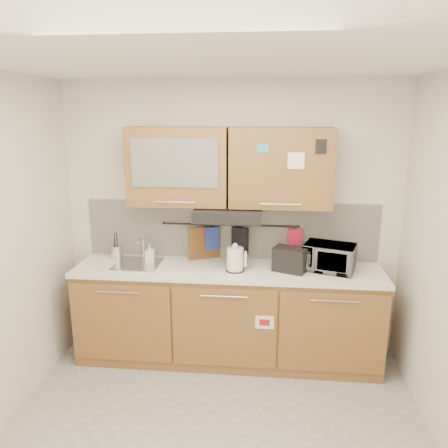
# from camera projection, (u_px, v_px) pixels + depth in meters

# --- Properties ---
(floor) EXTENTS (3.20, 3.20, 0.00)m
(floor) POSITION_uv_depth(u_px,v_px,m) (212.00, 448.00, 3.08)
(floor) COLOR #9E9993
(floor) RESTS_ON ground
(ceiling) EXTENTS (3.20, 3.20, 0.00)m
(ceiling) POSITION_uv_depth(u_px,v_px,m) (209.00, 58.00, 2.44)
(ceiling) COLOR white
(ceiling) RESTS_ON wall_back
(wall_back) EXTENTS (3.20, 0.00, 3.20)m
(wall_back) POSITION_uv_depth(u_px,v_px,m) (231.00, 220.00, 4.21)
(wall_back) COLOR silver
(wall_back) RESTS_ON ground
(base_cabinet) EXTENTS (2.80, 0.64, 0.88)m
(base_cabinet) POSITION_uv_depth(u_px,v_px,m) (227.00, 319.00, 4.13)
(base_cabinet) COLOR #9D6A37
(base_cabinet) RESTS_ON floor
(countertop) EXTENTS (2.82, 0.62, 0.04)m
(countertop) POSITION_uv_depth(u_px,v_px,m) (227.00, 270.00, 4.01)
(countertop) COLOR white
(countertop) RESTS_ON base_cabinet
(backsplash) EXTENTS (2.80, 0.02, 0.56)m
(backsplash) POSITION_uv_depth(u_px,v_px,m) (230.00, 230.00, 4.22)
(backsplash) COLOR silver
(backsplash) RESTS_ON countertop
(upper_cabinets) EXTENTS (1.82, 0.37, 0.70)m
(upper_cabinets) POSITION_uv_depth(u_px,v_px,m) (229.00, 167.00, 3.90)
(upper_cabinets) COLOR #9D6A37
(upper_cabinets) RESTS_ON wall_back
(range_hood) EXTENTS (0.60, 0.46, 0.10)m
(range_hood) POSITION_uv_depth(u_px,v_px,m) (228.00, 213.00, 3.93)
(range_hood) COLOR black
(range_hood) RESTS_ON upper_cabinets
(sink) EXTENTS (0.42, 0.40, 0.26)m
(sink) POSITION_uv_depth(u_px,v_px,m) (138.00, 264.00, 4.10)
(sink) COLOR silver
(sink) RESTS_ON countertop
(utensil_rail) EXTENTS (1.30, 0.02, 0.02)m
(utensil_rail) POSITION_uv_depth(u_px,v_px,m) (230.00, 225.00, 4.17)
(utensil_rail) COLOR black
(utensil_rail) RESTS_ON backsplash
(utensil_crock) EXTENTS (0.14, 0.14, 0.27)m
(utensil_crock) POSITION_uv_depth(u_px,v_px,m) (117.00, 252.00, 4.23)
(utensil_crock) COLOR silver
(utensil_crock) RESTS_ON countertop
(kettle) EXTENTS (0.19, 0.17, 0.26)m
(kettle) POSITION_uv_depth(u_px,v_px,m) (235.00, 260.00, 3.90)
(kettle) COLOR white
(kettle) RESTS_ON countertop
(toaster) EXTENTS (0.33, 0.27, 0.22)m
(toaster) POSITION_uv_depth(u_px,v_px,m) (290.00, 259.00, 3.89)
(toaster) COLOR black
(toaster) RESTS_ON countertop
(microwave) EXTENTS (0.51, 0.42, 0.24)m
(microwave) POSITION_uv_depth(u_px,v_px,m) (329.00, 257.00, 3.92)
(microwave) COLOR #999999
(microwave) RESTS_ON countertop
(soap_bottle) EXTENTS (0.09, 0.09, 0.18)m
(soap_bottle) POSITION_uv_depth(u_px,v_px,m) (150.00, 253.00, 4.13)
(soap_bottle) COLOR #999999
(soap_bottle) RESTS_ON countertop
(cutting_board) EXTENTS (0.33, 0.16, 0.43)m
(cutting_board) POSITION_uv_depth(u_px,v_px,m) (206.00, 248.00, 4.23)
(cutting_board) COLOR brown
(cutting_board) RESTS_ON utensil_rail
(oven_mitt) EXTENTS (0.14, 0.07, 0.23)m
(oven_mitt) POSITION_uv_depth(u_px,v_px,m) (212.00, 238.00, 4.20)
(oven_mitt) COLOR navy
(oven_mitt) RESTS_ON utensil_rail
(dark_pouch) EXTENTS (0.17, 0.10, 0.25)m
(dark_pouch) POSITION_uv_depth(u_px,v_px,m) (240.00, 240.00, 4.18)
(dark_pouch) COLOR black
(dark_pouch) RESTS_ON utensil_rail
(pot_holder) EXTENTS (0.13, 0.03, 0.16)m
(pot_holder) POSITION_uv_depth(u_px,v_px,m) (295.00, 237.00, 4.12)
(pot_holder) COLOR red
(pot_holder) RESTS_ON utensil_rail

